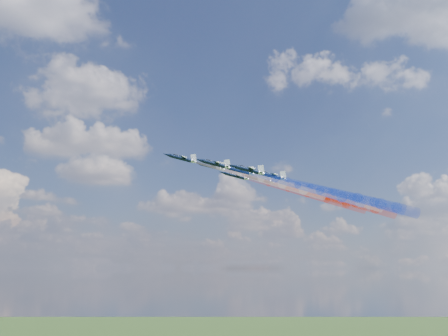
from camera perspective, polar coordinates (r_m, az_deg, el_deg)
name	(u,v)px	position (r m, az deg, el deg)	size (l,w,h in m)	color
jet_lead	(181,158)	(182.34, -4.85, 1.10)	(10.16, 12.70, 3.39)	black
trail_lead	(261,179)	(183.95, 4.21, -1.22)	(4.23, 48.61, 4.23)	white
jet_inner_left	(214,164)	(173.49, -1.09, 0.48)	(10.16, 12.70, 3.39)	black
trail_inner_left	(298,185)	(177.17, 8.32, -1.93)	(4.23, 48.61, 4.23)	blue
jet_inner_right	(210,166)	(190.18, -1.55, 0.22)	(10.16, 12.70, 3.39)	black
trail_inner_right	(286,186)	(193.45, 7.07, -1.98)	(4.23, 48.61, 4.23)	red
jet_outer_left	(248,170)	(165.90, 2.68, -0.19)	(10.16, 12.70, 3.39)	black
trail_outer_left	(334,192)	(171.64, 12.36, -2.66)	(4.23, 48.61, 4.23)	blue
jet_center_third	(239,170)	(181.65, 1.71, -0.28)	(10.16, 12.70, 3.39)	black
trail_center_third	(318,191)	(186.70, 10.61, -2.55)	(4.23, 48.61, 4.23)	white
jet_outer_right	(235,176)	(200.11, 1.29, -0.89)	(10.16, 12.70, 3.39)	black
trail_outer_right	(307,194)	(204.82, 9.40, -2.95)	(4.23, 48.61, 4.23)	red
jet_rear_left	(270,175)	(175.78, 5.26, -0.84)	(10.16, 12.70, 3.39)	black
trail_rear_left	(352,196)	(182.70, 14.29, -3.14)	(4.23, 48.61, 4.23)	blue
jet_rear_right	(260,179)	(192.43, 4.12, -1.29)	(10.16, 12.70, 3.39)	black
trail_rear_right	(335,199)	(198.66, 12.45, -3.40)	(4.23, 48.61, 4.23)	red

